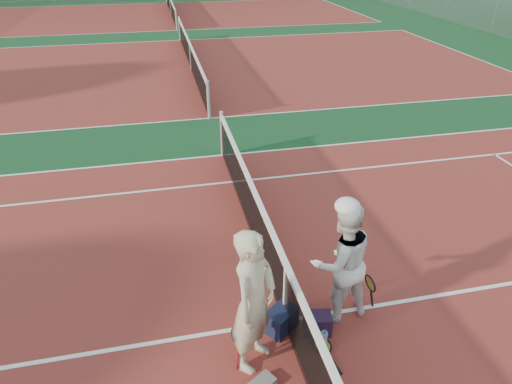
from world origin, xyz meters
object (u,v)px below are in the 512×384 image
net_main (285,294)px  racket_red (240,344)px  player_b (341,262)px  water_bottle (324,341)px  sports_bag_purple (317,323)px  player_a (254,302)px  racket_spare (322,345)px  sports_bag_navy (281,320)px  racket_black_held (369,292)px

net_main → racket_red: 0.90m
player_b → water_bottle: 1.04m
sports_bag_purple → water_bottle: (-0.03, -0.31, 0.00)m
player_a → racket_red: 0.70m
net_main → racket_red: size_ratio=18.87×
net_main → racket_spare: 0.81m
water_bottle → player_a: bearing=176.8°
net_main → player_b: size_ratio=6.12×
player_b → sports_bag_navy: 1.12m
sports_bag_purple → racket_spare: bearing=-94.4°
net_main → sports_bag_navy: bearing=-124.5°
net_main → player_b: 0.85m
racket_black_held → sports_bag_navy: racket_black_held is taller
sports_bag_purple → player_b: bearing=37.9°
racket_black_held → sports_bag_purple: bearing=6.8°
net_main → sports_bag_purple: 0.59m
player_a → sports_bag_navy: bearing=-8.1°
sports_bag_purple → player_a: bearing=-164.2°
racket_red → racket_spare: size_ratio=0.97×
racket_spare → sports_bag_navy: (-0.44, 0.42, 0.14)m
player_a → player_b: 1.41m
sports_bag_navy → net_main: bearing=55.5°
net_main → racket_black_held: 1.24m
player_b → sports_bag_navy: player_b is taller
player_a → sports_bag_purple: player_a is taller
racket_spare → sports_bag_purple: (0.02, 0.27, 0.12)m
player_a → water_bottle: (0.89, -0.05, -0.81)m
player_a → sports_bag_purple: (0.92, 0.26, -0.82)m
racket_black_held → water_bottle: racket_black_held is taller
net_main → water_bottle: net_main is taller
player_a → water_bottle: player_a is taller
racket_spare → player_b: bearing=-45.7°
racket_red → player_a: bearing=-63.1°
player_b → racket_spare: size_ratio=2.99×
sports_bag_navy → water_bottle: sports_bag_navy is taller
player_b → water_bottle: player_b is taller
racket_spare → net_main: bearing=23.6°
racket_black_held → sports_bag_purple: racket_black_held is taller
player_b → racket_spare: player_b is taller
player_b → sports_bag_purple: size_ratio=5.01×
net_main → racket_spare: size_ratio=18.28×
sports_bag_navy → sports_bag_purple: bearing=-17.8°
racket_spare → sports_bag_navy: sports_bag_navy is taller
net_main → sports_bag_purple: bearing=-35.0°
net_main → racket_spare: net_main is taller
player_b → racket_red: (-1.47, -0.54, -0.61)m
racket_black_held → racket_spare: 1.04m
net_main → player_b: bearing=1.9°
racket_black_held → sports_bag_navy: 1.31m
player_b → sports_bag_purple: 0.89m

